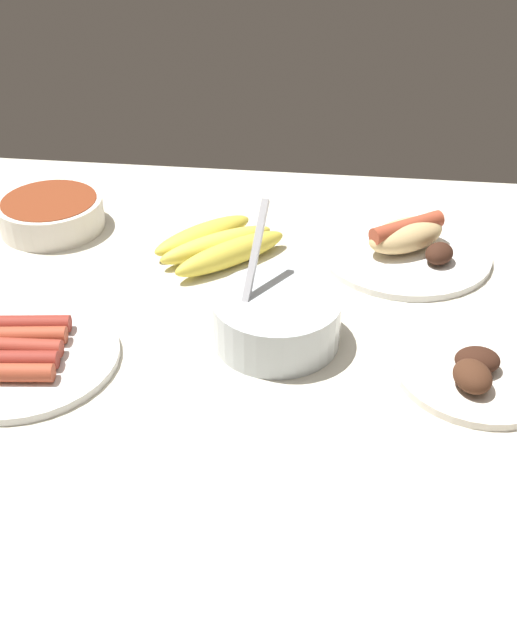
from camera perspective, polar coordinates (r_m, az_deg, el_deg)
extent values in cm
cube|color=silver|center=(92.48, -0.33, -0.94)|extent=(120.00, 90.00, 3.00)
cylinder|color=white|center=(115.72, -15.72, 7.89)|extent=(15.57, 15.57, 4.54)
cylinder|color=maroon|center=(114.91, -15.87, 8.71)|extent=(14.01, 14.01, 1.00)
cylinder|color=white|center=(87.03, 16.58, -3.72)|extent=(18.93, 18.93, 1.00)
ellipsoid|color=#472819|center=(82.74, 16.20, -4.20)|extent=(5.22, 5.93, 2.95)
ellipsoid|color=#381E14|center=(85.42, 16.55, -3.00)|extent=(5.44, 4.55, 2.62)
cylinder|color=silver|center=(86.98, 1.40, 0.03)|extent=(15.16, 15.16, 5.94)
cylinder|color=beige|center=(86.30, 1.41, 0.67)|extent=(13.34, 13.34, 2.67)
cube|color=#B7B7BC|center=(85.58, -0.70, 4.19)|extent=(2.79, 10.95, 12.69)
cylinder|color=white|center=(89.34, -17.63, -2.79)|extent=(21.88, 21.88, 1.00)
cylinder|color=maroon|center=(91.94, -17.13, -0.28)|extent=(9.38, 3.26, 2.07)
cylinder|color=#AD472D|center=(90.17, -17.46, -1.13)|extent=(9.38, 3.29, 2.07)
cylinder|color=#9E3828|center=(88.44, -17.81, -2.01)|extent=(9.29, 2.63, 2.07)
cylinder|color=maroon|center=(86.72, -18.17, -2.93)|extent=(9.36, 3.11, 2.07)
cylinder|color=#AD472D|center=(85.03, -18.54, -3.88)|extent=(9.36, 3.10, 2.07)
cylinder|color=white|center=(107.18, 11.16, 5.19)|extent=(24.36, 24.36, 1.00)
ellipsoid|color=#DBB77A|center=(105.87, 11.32, 6.45)|extent=(13.25, 11.83, 4.40)
cylinder|color=#AD472D|center=(105.30, 11.40, 7.02)|extent=(10.68, 8.55, 2.40)
ellipsoid|color=#381E14|center=(103.97, 13.79, 5.01)|extent=(5.38, 5.64, 2.80)
ellipsoid|color=gold|center=(107.33, -4.29, 6.55)|extent=(14.25, 14.48, 3.27)
ellipsoid|color=#E5D14C|center=(104.86, -3.24, 5.84)|extent=(15.95, 13.48, 3.27)
ellipsoid|color=gold|center=(102.37, -2.14, 5.17)|extent=(15.56, 14.95, 3.55)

